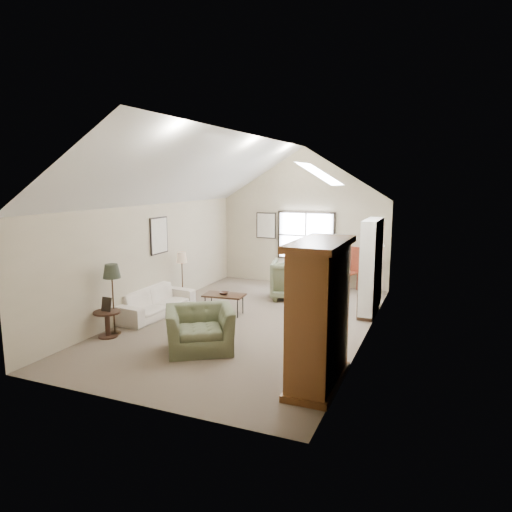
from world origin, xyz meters
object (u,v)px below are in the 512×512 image
at_px(armoire, 319,314).
at_px(side_table, 108,324).
at_px(armchair_near, 200,329).
at_px(coffee_table, 224,304).
at_px(side_chair, 347,269).
at_px(armchair_far, 293,279).
at_px(sofa, 155,302).

height_order(armoire, side_table, armoire).
relative_size(armoire, armchair_near, 1.84).
bearing_deg(armchair_near, side_table, 149.89).
height_order(coffee_table, side_table, side_table).
bearing_deg(armoire, armchair_near, 166.60).
bearing_deg(side_chair, armchair_far, -108.66).
relative_size(armoire, side_table, 4.20).
bearing_deg(armoire, sofa, 154.87).
xyz_separation_m(sofa, side_table, (0.00, -1.60, -0.04)).
relative_size(armchair_near, side_chair, 0.98).
height_order(side_table, side_chair, side_chair).
bearing_deg(armchair_near, armchair_far, 50.70).
relative_size(armchair_far, side_table, 2.12).
xyz_separation_m(coffee_table, side_chair, (2.15, 3.40, 0.37)).
bearing_deg(sofa, armchair_near, -121.94).
bearing_deg(coffee_table, side_chair, 57.69).
height_order(armchair_near, side_chair, side_chair).
height_order(armoire, sofa, armoire).
height_order(armoire, armchair_near, armoire).
xyz_separation_m(armchair_near, armchair_far, (0.44, 4.13, 0.12)).
bearing_deg(side_chair, side_table, -102.39).
bearing_deg(side_table, armoire, -5.92).
distance_m(sofa, coffee_table, 1.59).
xyz_separation_m(sofa, armchair_far, (2.46, 2.64, 0.20)).
distance_m(armoire, sofa, 4.90).
bearing_deg(sofa, coffee_table, -61.22).
xyz_separation_m(armoire, armchair_far, (-1.92, 4.69, -0.60)).
bearing_deg(side_chair, armchair_near, -85.79).
height_order(armchair_near, coffee_table, armchair_near).
xyz_separation_m(armchair_far, side_table, (-2.46, -4.24, -0.24)).
bearing_deg(coffee_table, armchair_far, 62.87).
height_order(armoire, coffee_table, armoire).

